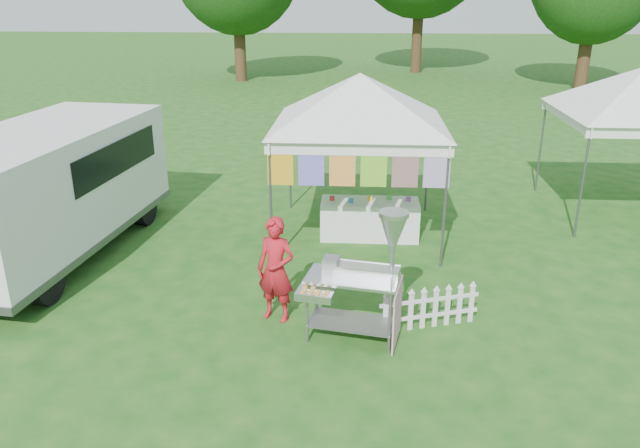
{
  "coord_description": "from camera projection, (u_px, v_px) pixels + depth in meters",
  "views": [
    {
      "loc": [
        0.02,
        -7.56,
        4.38
      ],
      "look_at": [
        -0.54,
        1.06,
        1.1
      ],
      "focal_mm": 35.0,
      "sensor_mm": 36.0,
      "label": 1
    }
  ],
  "objects": [
    {
      "name": "donut_cart",
      "position": [
        367.0,
        267.0,
        7.89
      ],
      "size": [
        1.43,
        0.88,
        1.82
      ],
      "rotation": [
        0.0,
        0.0,
        -0.19
      ],
      "color": "gray",
      "rests_on": "ground"
    },
    {
      "name": "cargo_van",
      "position": [
        50.0,
        187.0,
        10.66
      ],
      "size": [
        2.68,
        5.48,
        2.2
      ],
      "rotation": [
        0.0,
        0.0,
        -0.11
      ],
      "color": "silver",
      "rests_on": "ground"
    },
    {
      "name": "vendor",
      "position": [
        276.0,
        270.0,
        8.57
      ],
      "size": [
        0.64,
        0.52,
        1.5
      ],
      "primitive_type": "imported",
      "rotation": [
        0.0,
        0.0,
        -0.34
      ],
      "color": "#B41620",
      "rests_on": "ground"
    },
    {
      "name": "canopy_main",
      "position": [
        360.0,
        74.0,
        10.81
      ],
      "size": [
        4.24,
        4.24,
        3.45
      ],
      "color": "#59595E",
      "rests_on": "ground"
    },
    {
      "name": "display_table",
      "position": [
        370.0,
        219.0,
        11.59
      ],
      "size": [
        1.8,
        0.7,
        0.7
      ],
      "primitive_type": "cube",
      "color": "white",
      "rests_on": "ground"
    },
    {
      "name": "picket_fence",
      "position": [
        429.0,
        309.0,
        8.49
      ],
      "size": [
        1.38,
        0.47,
        0.56
      ],
      "rotation": [
        0.0,
        0.0,
        0.31
      ],
      "color": "silver",
      "rests_on": "ground"
    },
    {
      "name": "ground",
      "position": [
        354.0,
        326.0,
        8.61
      ],
      "size": [
        120.0,
        120.0,
        0.0
      ],
      "primitive_type": "plane",
      "color": "#184E16",
      "rests_on": "ground"
    }
  ]
}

